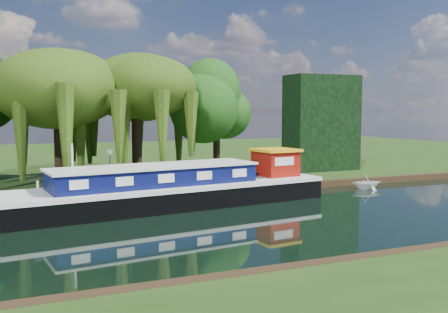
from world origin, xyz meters
name	(u,v)px	position (x,y,z in m)	size (l,w,h in m)	color
ground	(141,232)	(0.00, 0.00, 0.00)	(120.00, 120.00, 0.00)	black
far_bank	(66,160)	(0.00, 34.00, 0.23)	(120.00, 52.00, 0.45)	#18330E
dutch_barge	(175,189)	(3.27, 5.32, 0.98)	(19.14, 6.57, 3.96)	black
narrowboat	(219,190)	(6.47, 6.50, 0.58)	(11.23, 3.95, 1.62)	navy
white_cruiser	(366,189)	(17.57, 6.17, 0.00)	(1.89, 2.19, 1.15)	silver
willow_left	(58,92)	(-2.38, 12.87, 6.70)	(7.18, 7.18, 8.61)	black
willow_right	(136,96)	(2.79, 12.68, 6.46)	(6.77, 6.77, 8.24)	black
tree_far_right	(217,107)	(9.25, 13.71, 5.73)	(4.69, 4.69, 7.67)	black
conifer_hedge	(321,123)	(19.00, 14.00, 4.45)	(6.00, 3.00, 8.00)	black
lamppost	(110,158)	(0.50, 10.50, 2.42)	(0.36, 0.36, 2.56)	silver
mooring_posts	(100,186)	(-0.50, 8.40, 0.95)	(19.16, 0.16, 1.00)	silver
reeds_near	(375,245)	(6.87, -7.57, 0.55)	(33.70, 1.50, 1.10)	#1B4612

